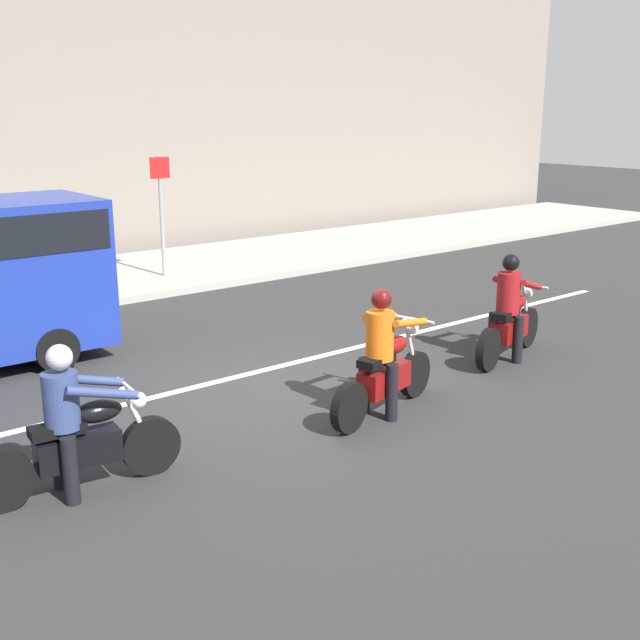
{
  "coord_description": "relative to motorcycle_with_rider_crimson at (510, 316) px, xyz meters",
  "views": [
    {
      "loc": [
        -5.89,
        -8.01,
        3.67
      ],
      "look_at": [
        0.09,
        -0.59,
        1.09
      ],
      "focal_mm": 44.25,
      "sensor_mm": 36.0,
      "label": 1
    }
  ],
  "objects": [
    {
      "name": "lane_marking_stripe",
      "position": [
        -4.09,
        1.84,
        -0.65
      ],
      "size": [
        18.0,
        0.14,
        0.01
      ],
      "primitive_type": "cube",
      "color": "silver",
      "rests_on": "ground_plane"
    },
    {
      "name": "street_sign_post",
      "position": [
        -1.45,
        8.09,
        1.03
      ],
      "size": [
        0.44,
        0.08,
        2.56
      ],
      "color": "gray",
      "rests_on": "sidewalk_slab"
    },
    {
      "name": "ground_plane",
      "position": [
        -3.45,
        0.94,
        -0.66
      ],
      "size": [
        80.0,
        80.0,
        0.0
      ],
      "primitive_type": "plane",
      "color": "#2B2B2B"
    },
    {
      "name": "motorcycle_with_rider_orange_stripe",
      "position": [
        -3.0,
        -0.45,
        0.0
      ],
      "size": [
        2.06,
        0.8,
        1.6
      ],
      "color": "black",
      "rests_on": "ground_plane"
    },
    {
      "name": "sidewalk_slab",
      "position": [
        -3.45,
        8.94,
        -0.59
      ],
      "size": [
        40.0,
        4.4,
        0.14
      ],
      "primitive_type": "cube",
      "color": "#99968E",
      "rests_on": "ground_plane"
    },
    {
      "name": "motorcycle_with_rider_denim_blue",
      "position": [
        -6.74,
        -0.08,
        -0.03
      ],
      "size": [
        2.09,
        0.71,
        1.53
      ],
      "color": "black",
      "rests_on": "ground_plane"
    },
    {
      "name": "motorcycle_with_rider_crimson",
      "position": [
        0.0,
        0.0,
        0.0
      ],
      "size": [
        2.05,
        0.83,
        1.61
      ],
      "color": "black",
      "rests_on": "ground_plane"
    }
  ]
}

